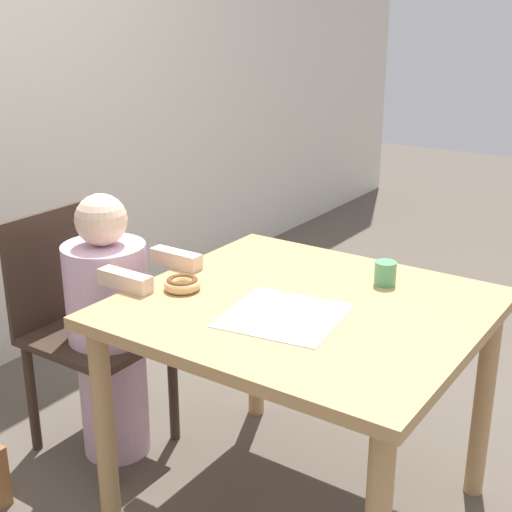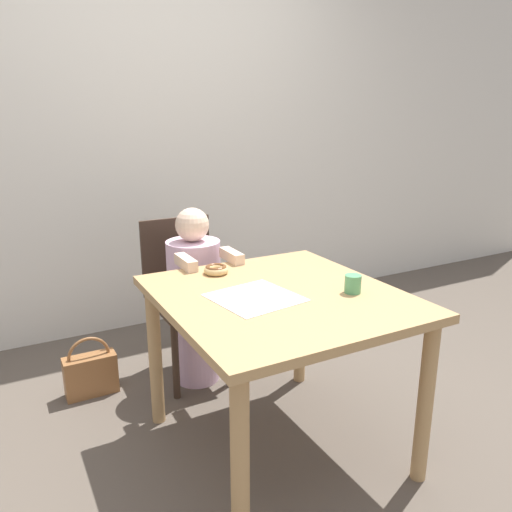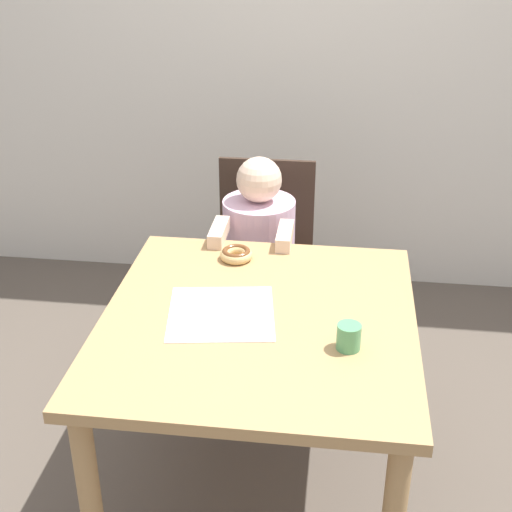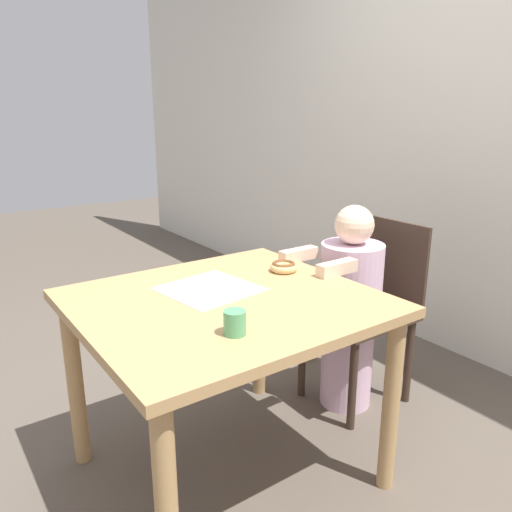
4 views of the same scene
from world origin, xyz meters
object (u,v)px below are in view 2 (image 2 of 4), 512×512
donut (216,269)px  cup (353,284)px  child_figure (195,299)px  handbag (91,373)px  chair (187,295)px

donut → cup: size_ratio=1.50×
child_figure → handbag: 0.65m
cup → chair: bearing=109.9°
donut → cup: bearing=-51.8°
child_figure → donut: child_figure is taller
chair → donut: bearing=-93.8°
donut → cup: (0.38, -0.48, 0.02)m
chair → donut: chair is taller
chair → cup: 1.06m
donut → child_figure: bearing=84.9°
chair → handbag: bearing=-179.5°
chair → handbag: 0.63m
handbag → cup: size_ratio=4.33×
donut → handbag: 0.92m
handbag → cup: bearing=-47.2°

